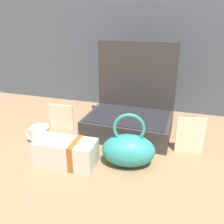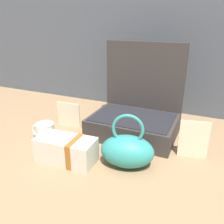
{
  "view_description": "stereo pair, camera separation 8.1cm",
  "coord_description": "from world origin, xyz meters",
  "px_view_note": "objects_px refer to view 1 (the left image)",
  "views": [
    {
      "loc": [
        0.24,
        -0.74,
        0.49
      ],
      "look_at": [
        0.01,
        -0.02,
        0.19
      ],
      "focal_mm": 37.68,
      "sensor_mm": 36.0,
      "label": 1
    },
    {
      "loc": [
        0.32,
        -0.71,
        0.49
      ],
      "look_at": [
        0.01,
        -0.02,
        0.19
      ],
      "focal_mm": 37.68,
      "sensor_mm": 36.0,
      "label": 2
    }
  ],
  "objects_px": {
    "cream_toiletry_bag": "(67,152)",
    "poster_card_right": "(61,117)",
    "coffee_mug": "(40,136)",
    "info_card_left": "(190,135)",
    "open_suitcase": "(131,113)",
    "teal_pouch_handbag": "(128,149)"
  },
  "relations": [
    {
      "from": "coffee_mug",
      "to": "info_card_left",
      "type": "distance_m",
      "value": 0.6
    },
    {
      "from": "cream_toiletry_bag",
      "to": "poster_card_right",
      "type": "relative_size",
      "value": 1.86
    },
    {
      "from": "teal_pouch_handbag",
      "to": "cream_toiletry_bag",
      "type": "bearing_deg",
      "value": -164.01
    },
    {
      "from": "cream_toiletry_bag",
      "to": "poster_card_right",
      "type": "distance_m",
      "value": 0.31
    },
    {
      "from": "coffee_mug",
      "to": "info_card_left",
      "type": "xyz_separation_m",
      "value": [
        0.58,
        0.13,
        0.03
      ]
    },
    {
      "from": "open_suitcase",
      "to": "coffee_mug",
      "type": "bearing_deg",
      "value": -142.9
    },
    {
      "from": "coffee_mug",
      "to": "info_card_left",
      "type": "height_order",
      "value": "info_card_left"
    },
    {
      "from": "info_card_left",
      "to": "poster_card_right",
      "type": "xyz_separation_m",
      "value": [
        -0.58,
        0.05,
        -0.01
      ]
    },
    {
      "from": "cream_toiletry_bag",
      "to": "coffee_mug",
      "type": "distance_m",
      "value": 0.19
    },
    {
      "from": "open_suitcase",
      "to": "poster_card_right",
      "type": "height_order",
      "value": "open_suitcase"
    },
    {
      "from": "poster_card_right",
      "to": "open_suitcase",
      "type": "bearing_deg",
      "value": 8.42
    },
    {
      "from": "cream_toiletry_bag",
      "to": "coffee_mug",
      "type": "bearing_deg",
      "value": 152.75
    },
    {
      "from": "teal_pouch_handbag",
      "to": "info_card_left",
      "type": "bearing_deg",
      "value": 36.88
    },
    {
      "from": "open_suitcase",
      "to": "poster_card_right",
      "type": "bearing_deg",
      "value": -167.66
    },
    {
      "from": "open_suitcase",
      "to": "teal_pouch_handbag",
      "type": "height_order",
      "value": "open_suitcase"
    },
    {
      "from": "coffee_mug",
      "to": "info_card_left",
      "type": "relative_size",
      "value": 0.74
    },
    {
      "from": "open_suitcase",
      "to": "cream_toiletry_bag",
      "type": "height_order",
      "value": "open_suitcase"
    },
    {
      "from": "teal_pouch_handbag",
      "to": "coffee_mug",
      "type": "height_order",
      "value": "teal_pouch_handbag"
    },
    {
      "from": "info_card_left",
      "to": "poster_card_right",
      "type": "bearing_deg",
      "value": 164.17
    },
    {
      "from": "cream_toiletry_bag",
      "to": "coffee_mug",
      "type": "height_order",
      "value": "cream_toiletry_bag"
    },
    {
      "from": "poster_card_right",
      "to": "info_card_left",
      "type": "bearing_deg",
      "value": -8.44
    },
    {
      "from": "teal_pouch_handbag",
      "to": "coffee_mug",
      "type": "bearing_deg",
      "value": 176.06
    }
  ]
}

